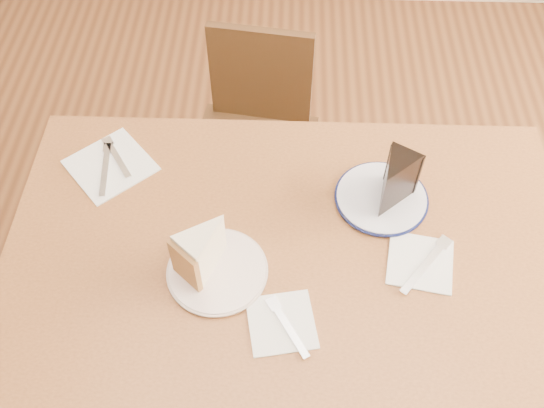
{
  "coord_description": "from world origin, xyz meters",
  "views": [
    {
      "loc": [
        -0.01,
        -0.66,
        1.82
      ],
      "look_at": [
        -0.04,
        0.11,
        0.8
      ],
      "focal_mm": 40.0,
      "sensor_mm": 36.0,
      "label": 1
    }
  ],
  "objects": [
    {
      "name": "table",
      "position": [
        0.0,
        0.0,
        0.65
      ],
      "size": [
        1.2,
        0.8,
        0.75
      ],
      "color": "#5C3319",
      "rests_on": "ground"
    },
    {
      "name": "knife_navy",
      "position": [
        0.28,
        -0.01,
        0.76
      ],
      "size": [
        0.12,
        0.14,
        0.0
      ],
      "primitive_type": "cube",
      "rotation": [
        0.0,
        0.0,
        -0.68
      ],
      "color": "white",
      "rests_on": "napkin_navy"
    },
    {
      "name": "fork_spare",
      "position": [
        -0.41,
        0.26,
        0.76
      ],
      "size": [
        0.09,
        0.13,
        0.0
      ],
      "primitive_type": "cube",
      "rotation": [
        0.0,
        0.0,
        0.57
      ],
      "color": "silver",
      "rests_on": "napkin_spare"
    },
    {
      "name": "chocolate_cake",
      "position": [
        0.22,
        0.15,
        0.82
      ],
      "size": [
        0.11,
        0.13,
        0.11
      ],
      "primitive_type": null,
      "rotation": [
        0.0,
        0.0,
        2.61
      ],
      "color": "black",
      "rests_on": "plate_navy"
    },
    {
      "name": "napkin_spare",
      "position": [
        -0.42,
        0.24,
        0.75
      ],
      "size": [
        0.24,
        0.24,
        0.0
      ],
      "primitive_type": "cube",
      "rotation": [
        0.0,
        0.0,
        0.72
      ],
      "color": "white",
      "rests_on": "table"
    },
    {
      "name": "plate_cream",
      "position": [
        -0.14,
        -0.03,
        0.76
      ],
      "size": [
        0.2,
        0.2,
        0.01
      ],
      "primitive_type": "cylinder",
      "color": "white",
      "rests_on": "table"
    },
    {
      "name": "plate_navy",
      "position": [
        0.2,
        0.16,
        0.76
      ],
      "size": [
        0.2,
        0.2,
        0.01
      ],
      "primitive_type": "cylinder",
      "color": "white",
      "rests_on": "table"
    },
    {
      "name": "carrot_cake",
      "position": [
        -0.16,
        -0.02,
        0.81
      ],
      "size": [
        0.12,
        0.13,
        0.1
      ],
      "primitive_type": null,
      "rotation": [
        0.0,
        0.0,
        -0.73
      ],
      "color": "#FAEECE",
      "rests_on": "plate_cream"
    },
    {
      "name": "knife_spare",
      "position": [
        -0.43,
        0.23,
        0.76
      ],
      "size": [
        0.03,
        0.16,
        0.0
      ],
      "primitive_type": "cube",
      "rotation": [
        0.0,
        0.0,
        0.1
      ],
      "color": "silver",
      "rests_on": "napkin_spare"
    },
    {
      "name": "napkin_cream",
      "position": [
        -0.01,
        -0.14,
        0.75
      ],
      "size": [
        0.15,
        0.15,
        0.0
      ],
      "primitive_type": "cube",
      "rotation": [
        0.0,
        0.0,
        0.19
      ],
      "color": "white",
      "rests_on": "table"
    },
    {
      "name": "ground",
      "position": [
        0.0,
        0.0,
        0.0
      ],
      "size": [
        4.0,
        4.0,
        0.0
      ],
      "primitive_type": "plane",
      "color": "#482713",
      "rests_on": "ground"
    },
    {
      "name": "chair_far",
      "position": [
        -0.11,
        0.64,
        0.42
      ],
      "size": [
        0.42,
        0.42,
        0.75
      ],
      "rotation": [
        0.0,
        0.0,
        3.0
      ],
      "color": "black",
      "rests_on": "ground"
    },
    {
      "name": "fork_cream",
      "position": [
        0.0,
        -0.15,
        0.76
      ],
      "size": [
        0.08,
        0.13,
        0.0
      ],
      "primitive_type": "cube",
      "rotation": [
        0.0,
        0.0,
        0.54
      ],
      "color": "silver",
      "rests_on": "napkin_cream"
    },
    {
      "name": "napkin_navy",
      "position": [
        0.27,
        0.0,
        0.75
      ],
      "size": [
        0.15,
        0.15,
        0.0
      ],
      "primitive_type": "cube",
      "rotation": [
        0.0,
        0.0,
        -0.18
      ],
      "color": "white",
      "rests_on": "table"
    }
  ]
}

